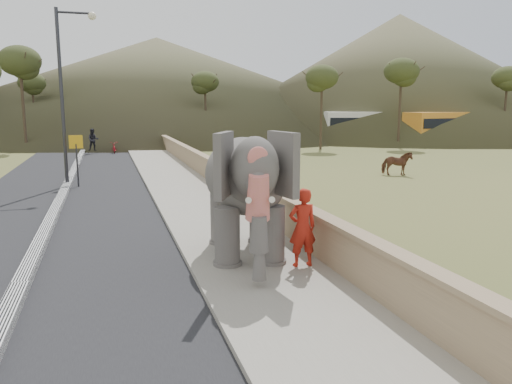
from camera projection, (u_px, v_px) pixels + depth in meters
The scene contains 16 objects.
ground at pixel (261, 274), 11.19m from camera, with size 160.00×160.00×0.00m, color olive.
road at pixel (60, 203), 19.21m from camera, with size 7.00×120.00×0.03m, color black.
median at pixel (60, 201), 19.19m from camera, with size 0.35×120.00×0.22m, color black.
walkway at pixel (189, 195), 20.61m from camera, with size 3.00×120.00×0.15m, color #9E9687.
parapet at pixel (228, 182), 21.00m from camera, with size 0.30×120.00×1.10m, color tan.
lamppost at pixel (68, 80), 22.50m from camera, with size 1.76×0.36×8.00m.
signboard at pixel (76, 152), 22.84m from camera, with size 0.60×0.08×2.40m.
cow at pixel (397, 163), 26.85m from camera, with size 0.71×1.55×1.31m, color brown.
distant_car at pixel (330, 136), 49.87m from camera, with size 1.70×4.23×1.44m, color silver.
bus_white at pixel (379, 127), 50.38m from camera, with size 2.50×11.00×3.10m, color white.
bus_orange at pixel (453, 128), 48.78m from camera, with size 2.50×11.00×3.10m, color orange.
hill_right at pixel (397, 74), 69.09m from camera, with size 56.00×56.00×16.00m, color brown.
hill_far at pixel (158, 84), 77.45m from camera, with size 80.00×80.00×14.00m, color brown.
elephant_and_man at pixel (246, 193), 12.11m from camera, with size 2.68×4.41×3.00m.
motorcyclist at pixel (104, 144), 39.01m from camera, with size 2.27×1.76×1.97m.
trees at pixel (225, 105), 42.10m from camera, with size 47.56×35.94×8.74m.
Camera 1 is at (-3.18, -10.22, 3.75)m, focal length 35.00 mm.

